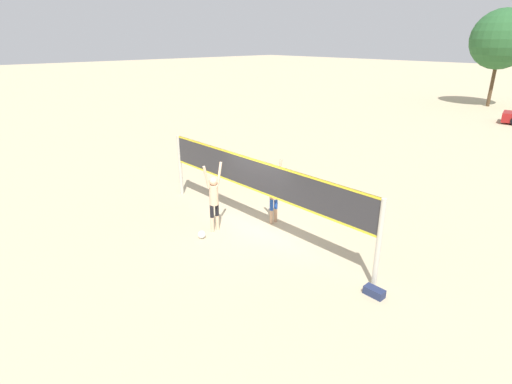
{
  "coord_description": "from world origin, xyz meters",
  "views": [
    {
      "loc": [
        8.4,
        -7.81,
        5.71
      ],
      "look_at": [
        0.0,
        0.0,
        1.28
      ],
      "focal_mm": 28.0,
      "sensor_mm": 36.0,
      "label": 1
    }
  ],
  "objects_px": {
    "player_blocker": "(274,191)",
    "player_spiker": "(214,196)",
    "gear_bag": "(374,292)",
    "tree_left_cluster": "(501,39)",
    "volleyball": "(202,235)",
    "volleyball_net": "(256,181)"
  },
  "relations": [
    {
      "from": "player_blocker",
      "to": "player_spiker",
      "type": "bearing_deg",
      "value": -25.31
    },
    {
      "from": "player_blocker",
      "to": "gear_bag",
      "type": "height_order",
      "value": "player_blocker"
    },
    {
      "from": "player_spiker",
      "to": "gear_bag",
      "type": "distance_m",
      "value": 5.45
    },
    {
      "from": "player_spiker",
      "to": "tree_left_cluster",
      "type": "relative_size",
      "value": 0.27
    },
    {
      "from": "player_spiker",
      "to": "volleyball",
      "type": "distance_m",
      "value": 1.22
    },
    {
      "from": "gear_bag",
      "to": "tree_left_cluster",
      "type": "distance_m",
      "value": 33.88
    },
    {
      "from": "tree_left_cluster",
      "to": "player_spiker",
      "type": "bearing_deg",
      "value": -84.63
    },
    {
      "from": "volleyball",
      "to": "tree_left_cluster",
      "type": "height_order",
      "value": "tree_left_cluster"
    },
    {
      "from": "volleyball",
      "to": "tree_left_cluster",
      "type": "xyz_separation_m",
      "value": [
        -3.24,
        33.64,
        5.49
      ]
    },
    {
      "from": "volleyball_net",
      "to": "volleyball",
      "type": "bearing_deg",
      "value": -112.88
    },
    {
      "from": "volleyball_net",
      "to": "player_spiker",
      "type": "relative_size",
      "value": 3.92
    },
    {
      "from": "volleyball_net",
      "to": "gear_bag",
      "type": "bearing_deg",
      "value": -4.36
    },
    {
      "from": "volleyball_net",
      "to": "player_spiker",
      "type": "height_order",
      "value": "volleyball_net"
    },
    {
      "from": "player_blocker",
      "to": "gear_bag",
      "type": "bearing_deg",
      "value": 76.03
    },
    {
      "from": "player_spiker",
      "to": "gear_bag",
      "type": "xyz_separation_m",
      "value": [
        5.31,
        0.67,
        -1.07
      ]
    },
    {
      "from": "player_blocker",
      "to": "tree_left_cluster",
      "type": "xyz_separation_m",
      "value": [
        -3.94,
        31.24,
        4.49
      ]
    },
    {
      "from": "player_blocker",
      "to": "volleyball",
      "type": "bearing_deg",
      "value": -16.42
    },
    {
      "from": "volleyball",
      "to": "gear_bag",
      "type": "xyz_separation_m",
      "value": [
        5.17,
        1.28,
        -0.02
      ]
    },
    {
      "from": "player_blocker",
      "to": "volleyball",
      "type": "xyz_separation_m",
      "value": [
        -0.7,
        -2.39,
        -1.0
      ]
    },
    {
      "from": "player_spiker",
      "to": "player_blocker",
      "type": "relative_size",
      "value": 1.04
    },
    {
      "from": "gear_bag",
      "to": "volleyball_net",
      "type": "bearing_deg",
      "value": 175.64
    },
    {
      "from": "player_spiker",
      "to": "player_blocker",
      "type": "bearing_deg",
      "value": -25.31
    }
  ]
}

